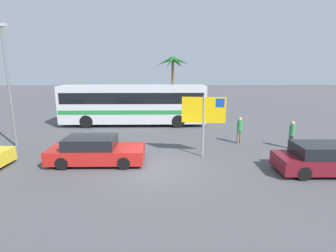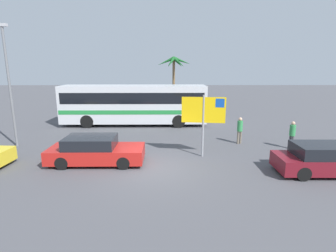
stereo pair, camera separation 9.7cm
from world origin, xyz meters
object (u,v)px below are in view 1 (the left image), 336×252
Objects in this scene: pedestrian_by_bus at (240,128)px; pedestrian_near_sign at (292,133)px; car_maroon at (324,159)px; bus_front_coach at (134,103)px; car_red at (95,151)px; ferry_sign at (205,112)px.

pedestrian_by_bus reaches higher than pedestrian_near_sign.
car_maroon is 5.26m from pedestrian_by_bus.
car_maroon is (9.39, -10.18, -1.15)m from bus_front_coach.
car_red is 8.54m from pedestrian_by_bus.
bus_front_coach is 2.68× the size of car_maroon.
ferry_sign is 5.69m from car_red.
pedestrian_by_bus is (-2.38, 4.67, 0.32)m from car_maroon.
pedestrian_by_bus is (7.88, 3.28, 0.32)m from car_red.
pedestrian_near_sign is at bearing 86.21° from car_maroon.
bus_front_coach is 3.55× the size of ferry_sign.
car_red is at bearing 173.12° from car_maroon.
ferry_sign reaches higher than bus_front_coach.
car_maroon is at bearing -7.76° from car_red.
car_maroon is 3.63m from pedestrian_near_sign.
bus_front_coach is at bearing 133.55° from car_maroon.
car_red is 10.79m from pedestrian_near_sign.
car_maroon is at bearing -47.31° from bus_front_coach.
car_maroon is at bearing -17.93° from ferry_sign.
ferry_sign reaches higher than pedestrian_by_bus.
car_red and car_maroon have the same top height.
pedestrian_near_sign is (2.68, -1.07, -0.02)m from pedestrian_by_bus.
car_red is 2.77× the size of pedestrian_by_bus.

